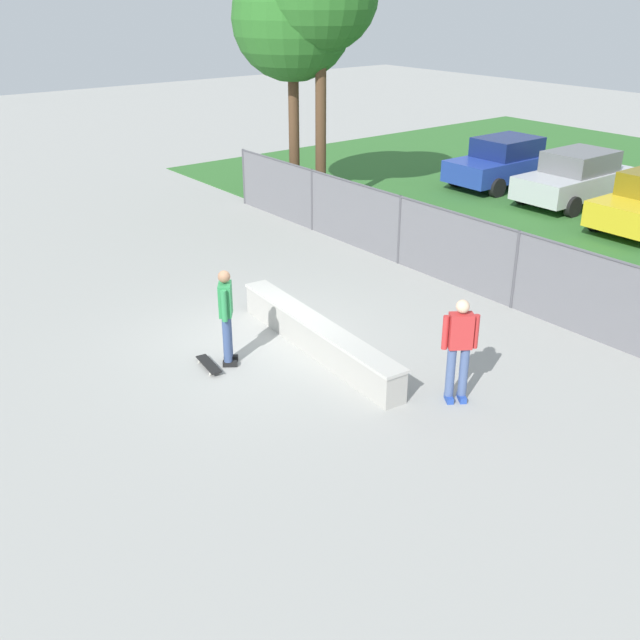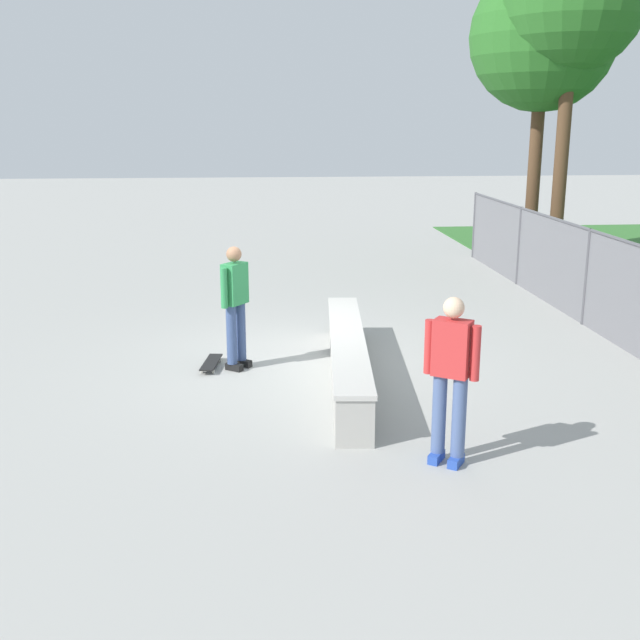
{
  "view_description": "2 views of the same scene",
  "coord_description": "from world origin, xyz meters",
  "px_view_note": "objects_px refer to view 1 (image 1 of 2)",
  "views": [
    {
      "loc": [
        10.72,
        -6.97,
        6.33
      ],
      "look_at": [
        1.25,
        0.42,
        0.87
      ],
      "focal_mm": 41.28,
      "sensor_mm": 36.0,
      "label": 1
    },
    {
      "loc": [
        11.11,
        -0.63,
        3.55
      ],
      "look_at": [
        0.93,
        0.26,
        0.89
      ],
      "focal_mm": 42.95,
      "sensor_mm": 36.0,
      "label": 2
    }
  ],
  "objects_px": {
    "car_blue": "(504,162)",
    "car_silver": "(576,178)",
    "skateboarder": "(226,313)",
    "concrete_ledge": "(317,337)",
    "tree_near_left": "(292,20)",
    "bystander": "(459,346)",
    "skateboard": "(209,364)"
  },
  "relations": [
    {
      "from": "car_blue",
      "to": "car_silver",
      "type": "distance_m",
      "value": 2.88
    },
    {
      "from": "skateboarder",
      "to": "car_silver",
      "type": "distance_m",
      "value": 14.66
    },
    {
      "from": "skateboarder",
      "to": "car_blue",
      "type": "height_order",
      "value": "skateboarder"
    },
    {
      "from": "car_silver",
      "to": "car_blue",
      "type": "bearing_deg",
      "value": 179.66
    },
    {
      "from": "concrete_ledge",
      "to": "car_blue",
      "type": "height_order",
      "value": "car_blue"
    },
    {
      "from": "tree_near_left",
      "to": "bystander",
      "type": "bearing_deg",
      "value": -23.65
    },
    {
      "from": "skateboarder",
      "to": "bystander",
      "type": "height_order",
      "value": "same"
    },
    {
      "from": "tree_near_left",
      "to": "car_blue",
      "type": "height_order",
      "value": "tree_near_left"
    },
    {
      "from": "concrete_ledge",
      "to": "skateboarder",
      "type": "distance_m",
      "value": 1.83
    },
    {
      "from": "car_blue",
      "to": "bystander",
      "type": "bearing_deg",
      "value": -53.54
    },
    {
      "from": "concrete_ledge",
      "to": "car_silver",
      "type": "height_order",
      "value": "car_silver"
    },
    {
      "from": "tree_near_left",
      "to": "car_blue",
      "type": "distance_m",
      "value": 8.86
    },
    {
      "from": "car_silver",
      "to": "tree_near_left",
      "type": "bearing_deg",
      "value": -126.12
    },
    {
      "from": "bystander",
      "to": "concrete_ledge",
      "type": "bearing_deg",
      "value": -165.44
    },
    {
      "from": "concrete_ledge",
      "to": "car_blue",
      "type": "distance_m",
      "value": 14.27
    },
    {
      "from": "concrete_ledge",
      "to": "car_blue",
      "type": "xyz_separation_m",
      "value": [
        -6.14,
        12.87,
        0.52
      ]
    },
    {
      "from": "car_silver",
      "to": "concrete_ledge",
      "type": "bearing_deg",
      "value": -75.77
    },
    {
      "from": "skateboard",
      "to": "concrete_ledge",
      "type": "bearing_deg",
      "value": 70.27
    },
    {
      "from": "skateboarder",
      "to": "skateboard",
      "type": "height_order",
      "value": "skateboarder"
    },
    {
      "from": "concrete_ledge",
      "to": "skateboarder",
      "type": "bearing_deg",
      "value": -111.98
    },
    {
      "from": "tree_near_left",
      "to": "car_blue",
      "type": "xyz_separation_m",
      "value": [
        2.35,
        7.18,
        -4.63
      ]
    },
    {
      "from": "skateboard",
      "to": "tree_near_left",
      "type": "relative_size",
      "value": 0.11
    },
    {
      "from": "skateboarder",
      "to": "car_silver",
      "type": "relative_size",
      "value": 0.43
    },
    {
      "from": "skateboard",
      "to": "car_silver",
      "type": "height_order",
      "value": "car_silver"
    },
    {
      "from": "concrete_ledge",
      "to": "skateboarder",
      "type": "height_order",
      "value": "skateboarder"
    },
    {
      "from": "skateboard",
      "to": "car_blue",
      "type": "bearing_deg",
      "value": 110.16
    },
    {
      "from": "car_blue",
      "to": "car_silver",
      "type": "bearing_deg",
      "value": -0.34
    },
    {
      "from": "car_blue",
      "to": "tree_near_left",
      "type": "bearing_deg",
      "value": -108.1
    },
    {
      "from": "tree_near_left",
      "to": "car_blue",
      "type": "bearing_deg",
      "value": 71.9
    },
    {
      "from": "concrete_ledge",
      "to": "tree_near_left",
      "type": "height_order",
      "value": "tree_near_left"
    },
    {
      "from": "tree_near_left",
      "to": "skateboard",
      "type": "bearing_deg",
      "value": -44.45
    },
    {
      "from": "concrete_ledge",
      "to": "tree_near_left",
      "type": "relative_size",
      "value": 0.67
    }
  ]
}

